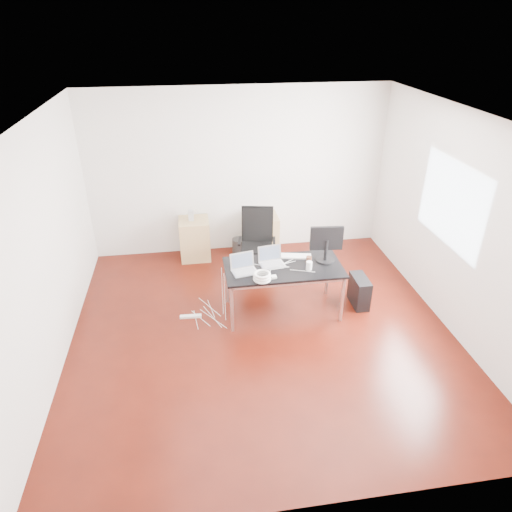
{
  "coord_description": "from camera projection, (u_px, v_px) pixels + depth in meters",
  "views": [
    {
      "loc": [
        -0.82,
        -4.85,
        3.81
      ],
      "look_at": [
        0.0,
        0.55,
        0.85
      ],
      "focal_mm": 32.0,
      "sensor_mm": 36.0,
      "label": 1
    }
  ],
  "objects": [
    {
      "name": "filing_cabinet_right",
      "position": [
        263.0,
        234.0,
        7.96
      ],
      "size": [
        0.5,
        0.5,
        0.7
      ],
      "primitive_type": "cube",
      "color": "tan",
      "rests_on": "ground"
    },
    {
      "name": "cup_white",
      "position": [
        309.0,
        266.0,
        6.1
      ],
      "size": [
        0.1,
        0.1,
        0.12
      ],
      "primitive_type": "cylinder",
      "rotation": [
        0.0,
        0.0,
        0.33
      ],
      "color": "white",
      "rests_on": "desk"
    },
    {
      "name": "laptop_left",
      "position": [
        244.0,
        268.0,
        6.06
      ],
      "size": [
        0.37,
        0.31,
        0.23
      ],
      "rotation": [
        0.0,
        0.0,
        0.2
      ],
      "color": "silver",
      "rests_on": "desk"
    },
    {
      "name": "laptop_right",
      "position": [
        271.0,
        260.0,
        6.24
      ],
      "size": [
        0.36,
        0.3,
        0.23
      ],
      "rotation": [
        0.0,
        0.0,
        0.15
      ],
      "color": "silver",
      "rests_on": "desk"
    },
    {
      "name": "filing_cabinet_left",
      "position": [
        195.0,
        239.0,
        7.8
      ],
      "size": [
        0.5,
        0.5,
        0.7
      ],
      "primitive_type": "cube",
      "color": "tan",
      "rests_on": "ground"
    },
    {
      "name": "room_shell",
      "position": [
        266.0,
        237.0,
        5.48
      ],
      "size": [
        5.0,
        5.0,
        5.0
      ],
      "color": "#3A0D06",
      "rests_on": "ground"
    },
    {
      "name": "pc_tower",
      "position": [
        359.0,
        291.0,
        6.59
      ],
      "size": [
        0.2,
        0.45,
        0.44
      ],
      "primitive_type": "cube",
      "rotation": [
        0.0,
        0.0,
        -0.01
      ],
      "color": "black",
      "rests_on": "ground"
    },
    {
      "name": "navy_garment",
      "position": [
        263.0,
        215.0,
        7.72
      ],
      "size": [
        0.34,
        0.29,
        0.09
      ],
      "primitive_type": "cube",
      "rotation": [
        0.0,
        0.0,
        -0.2
      ],
      "color": "black",
      "rests_on": "filing_cabinet_right"
    },
    {
      "name": "cable_coil",
      "position": [
        262.0,
        277.0,
        5.86
      ],
      "size": [
        0.24,
        0.24,
        0.11
      ],
      "rotation": [
        0.0,
        0.0,
        -0.39
      ],
      "color": "white",
      "rests_on": "desk"
    },
    {
      "name": "speaker",
      "position": [
        191.0,
        215.0,
        7.59
      ],
      "size": [
        0.09,
        0.08,
        0.18
      ],
      "primitive_type": "cube",
      "rotation": [
        0.0,
        0.0,
        0.02
      ],
      "color": "#9E9E9E",
      "rests_on": "filing_cabinet_left"
    },
    {
      "name": "wastebasket",
      "position": [
        239.0,
        246.0,
        8.02
      ],
      "size": [
        0.3,
        0.3,
        0.28
      ],
      "primitive_type": "cylinder",
      "rotation": [
        0.0,
        0.0,
        -0.29
      ],
      "color": "black",
      "rests_on": "ground"
    },
    {
      "name": "office_chair",
      "position": [
        257.0,
        240.0,
        7.2
      ],
      "size": [
        0.56,
        0.58,
        1.08
      ],
      "rotation": [
        0.0,
        0.0,
        -0.18
      ],
      "color": "black",
      "rests_on": "ground"
    },
    {
      "name": "power_strip",
      "position": [
        191.0,
        316.0,
        6.39
      ],
      "size": [
        0.3,
        0.07,
        0.04
      ],
      "primitive_type": "cube",
      "rotation": [
        0.0,
        0.0,
        -0.04
      ],
      "color": "white",
      "rests_on": "ground"
    },
    {
      "name": "desk",
      "position": [
        283.0,
        270.0,
        6.22
      ],
      "size": [
        1.6,
        0.8,
        0.73
      ],
      "color": "black",
      "rests_on": "ground"
    },
    {
      "name": "keyboard",
      "position": [
        295.0,
        256.0,
        6.44
      ],
      "size": [
        0.46,
        0.23,
        0.02
      ],
      "primitive_type": "cube",
      "rotation": [
        0.0,
        0.0,
        -0.21
      ],
      "color": "white",
      "rests_on": "desk"
    },
    {
      "name": "power_adapter",
      "position": [
        274.0,
        277.0,
        5.93
      ],
      "size": [
        0.07,
        0.07,
        0.03
      ],
      "primitive_type": "cube",
      "rotation": [
        0.0,
        0.0,
        0.04
      ],
      "color": "white",
      "rests_on": "desk"
    },
    {
      "name": "cup_brown",
      "position": [
        309.0,
        260.0,
        6.26
      ],
      "size": [
        0.1,
        0.1,
        0.1
      ],
      "primitive_type": "cylinder",
      "rotation": [
        0.0,
        0.0,
        -0.3
      ],
      "color": "brown",
      "rests_on": "desk"
    },
    {
      "name": "monitor",
      "position": [
        326.0,
        242.0,
        6.22
      ],
      "size": [
        0.45,
        0.26,
        0.51
      ],
      "rotation": [
        0.0,
        0.0,
        -0.1
      ],
      "color": "black",
      "rests_on": "desk"
    }
  ]
}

